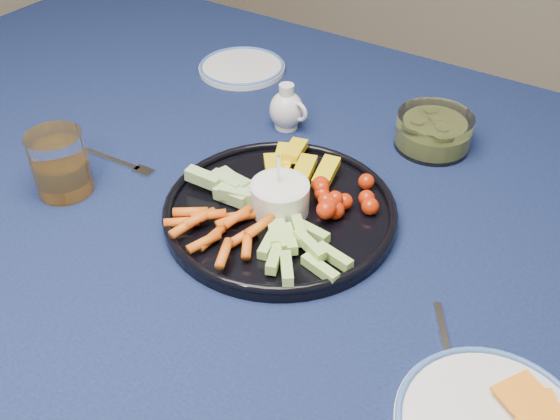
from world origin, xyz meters
The scene contains 8 objects.
dining_table centered at (0.00, 0.00, 0.66)m, with size 1.67×1.07×0.75m.
crudite_platter centered at (0.11, -0.06, 0.76)m, with size 0.33×0.33×0.11m.
creamer_pitcher centered at (-0.01, 0.15, 0.78)m, with size 0.07×0.06×0.08m.
pickle_bowl centered at (0.22, 0.23, 0.77)m, with size 0.12×0.12×0.06m.
juice_tumbler centered at (-0.19, -0.18, 0.79)m, with size 0.08×0.08×0.10m.
fork_left centered at (-0.17, -0.09, 0.75)m, with size 0.15×0.02×0.00m.
fork_right centered at (0.41, -0.17, 0.75)m, with size 0.09×0.13×0.00m.
side_plate_extra centered at (-0.20, 0.28, 0.75)m, with size 0.17×0.17×0.01m.
Camera 1 is at (0.48, -0.63, 1.31)m, focal length 40.00 mm.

